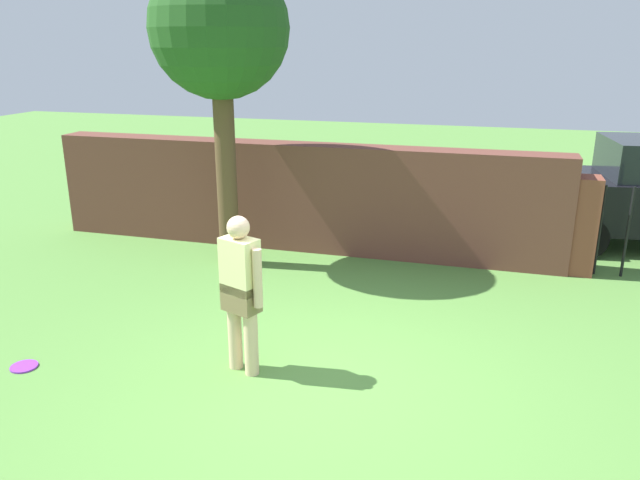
{
  "coord_description": "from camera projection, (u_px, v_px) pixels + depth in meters",
  "views": [
    {
      "loc": [
        1.42,
        -5.07,
        3.17
      ],
      "look_at": [
        -0.41,
        1.38,
        1.0
      ],
      "focal_mm": 34.47,
      "sensor_mm": 36.0,
      "label": 1
    }
  ],
  "objects": [
    {
      "name": "person",
      "position": [
        241.0,
        288.0,
        5.94
      ],
      "size": [
        0.51,
        0.33,
        1.62
      ],
      "rotation": [
        0.0,
        0.0,
        2.77
      ],
      "color": "beige",
      "rests_on": "ground"
    },
    {
      "name": "frisbee_purple",
      "position": [
        24.0,
        367.0,
        6.27
      ],
      "size": [
        0.27,
        0.27,
        0.02
      ],
      "primitive_type": "cylinder",
      "color": "purple",
      "rests_on": "ground"
    },
    {
      "name": "brick_wall",
      "position": [
        298.0,
        196.0,
        9.7
      ],
      "size": [
        8.15,
        0.5,
        1.68
      ],
      "primitive_type": "cube",
      "color": "brown",
      "rests_on": "ground"
    },
    {
      "name": "ground_plane",
      "position": [
        322.0,
        383.0,
        5.98
      ],
      "size": [
        40.0,
        40.0,
        0.0
      ],
      "primitive_type": "plane",
      "color": "#568C3D"
    },
    {
      "name": "tree",
      "position": [
        220.0,
        33.0,
        8.23
      ],
      "size": [
        1.9,
        1.9,
        4.29
      ],
      "color": "brown",
      "rests_on": "ground"
    }
  ]
}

